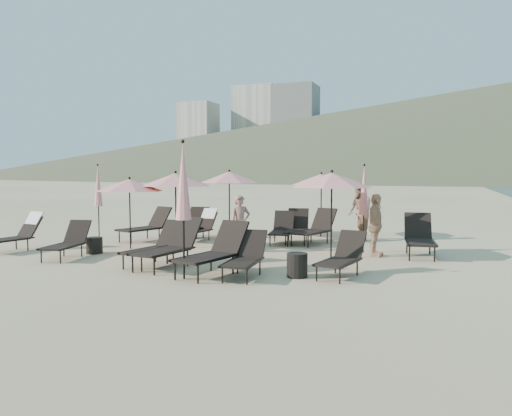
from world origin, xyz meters
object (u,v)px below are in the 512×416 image
at_px(side_table_0, 94,245).
at_px(beachgoer_b, 360,211).
at_px(lounger_6, 146,225).
at_px(umbrella_open_3, 229,177).
at_px(lounger_3, 214,251).
at_px(lounger_12, 169,245).
at_px(umbrella_closed_0, 183,182).
at_px(lounger_7, 192,225).
at_px(lounger_4, 245,256).
at_px(lounger_5, 342,256).
at_px(beachgoer_c, 375,225).
at_px(umbrella_closed_1, 364,191).
at_px(side_table_1, 297,265).
at_px(lounger_10, 315,228).
at_px(umbrella_closed_2, 98,186).
at_px(lounger_8, 200,226).
at_px(lounger_13, 282,229).
at_px(lounger_11, 419,237).
at_px(lounger_2, 157,245).
at_px(lounger_9, 297,227).
at_px(umbrella_open_1, 176,180).
at_px(lounger_0, 17,233).
at_px(umbrella_open_0, 129,185).
at_px(umbrella_open_2, 332,180).
at_px(umbrella_open_4, 321,179).
at_px(lounger_1, 67,241).

xyz_separation_m(side_table_0, beachgoer_b, (6.06, 5.05, 0.70)).
relative_size(lounger_6, umbrella_open_3, 0.85).
bearing_deg(side_table_0, lounger_3, -18.02).
bearing_deg(lounger_12, umbrella_closed_0, -39.59).
bearing_deg(umbrella_closed_0, lounger_7, 116.52).
relative_size(lounger_4, lounger_5, 0.99).
xyz_separation_m(lounger_6, beachgoer_b, (6.23, 2.35, 0.44)).
bearing_deg(beachgoer_c, umbrella_closed_1, 39.40).
bearing_deg(side_table_1, lounger_10, 100.00).
xyz_separation_m(lounger_4, lounger_12, (-1.97, 0.34, 0.08)).
relative_size(lounger_3, lounger_12, 1.01).
bearing_deg(umbrella_closed_2, lounger_3, -33.80).
bearing_deg(lounger_8, lounger_6, -152.03).
height_order(lounger_8, lounger_13, lounger_8).
relative_size(lounger_6, lounger_11, 1.00).
bearing_deg(umbrella_closed_1, lounger_12, -135.99).
relative_size(lounger_4, side_table_0, 3.76).
relative_size(lounger_2, lounger_9, 0.98).
height_order(lounger_6, beachgoer_c, beachgoer_c).
bearing_deg(lounger_7, umbrella_open_1, -83.31).
bearing_deg(lounger_0, umbrella_closed_0, -5.86).
distance_m(umbrella_closed_2, side_table_0, 3.74).
bearing_deg(lounger_6, lounger_7, 47.90).
xyz_separation_m(lounger_13, umbrella_open_0, (-3.58, -2.59, 1.33)).
distance_m(lounger_8, side_table_1, 6.12).
bearing_deg(lounger_7, beachgoer_b, 10.79).
bearing_deg(lounger_0, lounger_9, 42.03).
bearing_deg(lounger_5, lounger_6, 164.75).
bearing_deg(lounger_8, lounger_5, -28.83).
bearing_deg(umbrella_open_2, umbrella_closed_0, -122.12).
relative_size(lounger_0, side_table_1, 3.50).
height_order(umbrella_closed_0, umbrella_closed_2, umbrella_closed_0).
height_order(lounger_0, lounger_3, lounger_3).
bearing_deg(umbrella_closed_0, beachgoer_b, 71.57).
bearing_deg(lounger_5, umbrella_open_4, 117.69).
height_order(lounger_1, beachgoer_b, beachgoer_b).
xyz_separation_m(lounger_8, umbrella_open_3, (0.47, 1.21, 1.50)).
relative_size(umbrella_open_2, umbrella_open_4, 1.02).
height_order(lounger_4, lounger_6, lounger_6).
bearing_deg(side_table_1, beachgoer_b, 87.40).
distance_m(lounger_5, beachgoer_b, 5.67).
relative_size(lounger_5, lounger_11, 0.85).
xyz_separation_m(lounger_11, beachgoer_c, (-1.04, -0.50, 0.30)).
relative_size(lounger_9, umbrella_closed_2, 0.76).
relative_size(lounger_0, lounger_12, 0.88).
relative_size(lounger_5, umbrella_closed_1, 0.69).
bearing_deg(beachgoer_c, umbrella_open_0, 102.83).
bearing_deg(lounger_0, lounger_12, 2.26).
bearing_deg(lounger_3, side_table_0, 173.90).
xyz_separation_m(lounger_6, umbrella_open_4, (4.89, 2.84, 1.41)).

